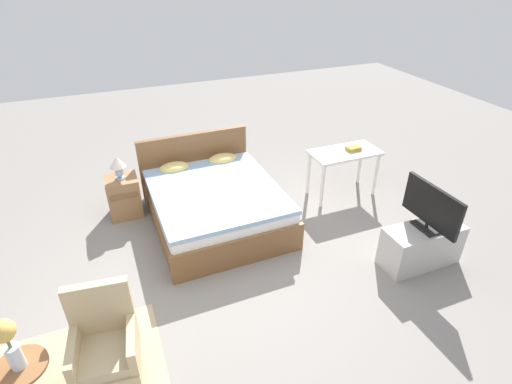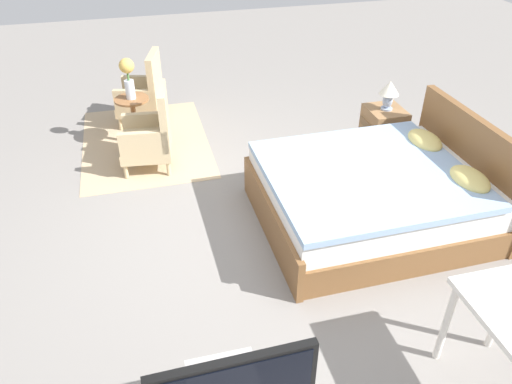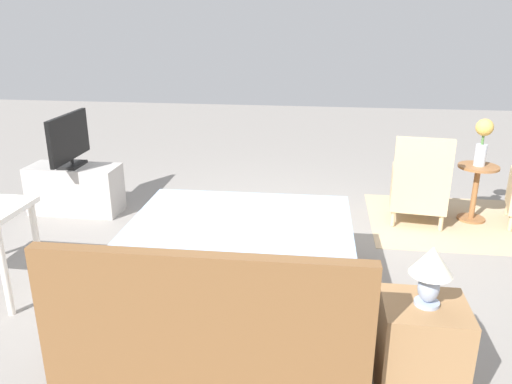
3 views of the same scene
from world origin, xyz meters
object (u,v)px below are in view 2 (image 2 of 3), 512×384
(armchair_by_window_left, at_px, (143,95))
(bed, at_px, (376,195))
(armchair_by_window_right, at_px, (150,136))
(flower_vase, at_px, (128,74))
(nightstand, at_px, (382,133))
(table_lamp, at_px, (389,91))
(side_table, at_px, (134,116))

(armchair_by_window_left, bearing_deg, bed, 35.94)
(armchair_by_window_right, height_order, flower_vase, flower_vase)
(armchair_by_window_left, height_order, nightstand, armchair_by_window_left)
(armchair_by_window_right, bearing_deg, table_lamp, 80.87)
(flower_vase, height_order, table_lamp, flower_vase)
(side_table, bearing_deg, table_lamp, 69.85)
(bed, relative_size, side_table, 3.50)
(flower_vase, xyz_separation_m, nightstand, (1.01, 2.75, -0.59))
(side_table, height_order, flower_vase, flower_vase)
(bed, distance_m, side_table, 3.02)
(armchair_by_window_left, bearing_deg, nightstand, 58.74)
(flower_vase, bearing_deg, side_table, 0.00)
(bed, relative_size, flower_vase, 4.34)
(bed, xyz_separation_m, armchair_by_window_left, (-2.72, -1.97, 0.08))
(nightstand, height_order, table_lamp, table_lamp)
(armchair_by_window_right, xyz_separation_m, table_lamp, (0.42, 2.60, 0.42))
(armchair_by_window_right, height_order, nightstand, armchair_by_window_right)
(bed, height_order, armchair_by_window_right, bed)
(table_lamp, bearing_deg, armchair_by_window_left, -121.25)
(armchair_by_window_left, relative_size, nightstand, 1.56)
(bed, distance_m, nightstand, 1.30)
(armchair_by_window_left, height_order, table_lamp, armchair_by_window_left)
(bed, xyz_separation_m, table_lamp, (-1.14, 0.63, 0.51))
(bed, distance_m, armchair_by_window_left, 3.36)
(nightstand, relative_size, table_lamp, 1.79)
(side_table, bearing_deg, armchair_by_window_left, 165.30)
(bed, xyz_separation_m, flower_vase, (-2.15, -2.12, 0.59))
(bed, bearing_deg, side_table, -135.40)
(side_table, relative_size, table_lamp, 1.79)
(bed, height_order, table_lamp, bed)
(side_table, xyz_separation_m, flower_vase, (-0.00, 0.00, 0.51))
(bed, xyz_separation_m, side_table, (-2.15, -2.12, 0.07))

